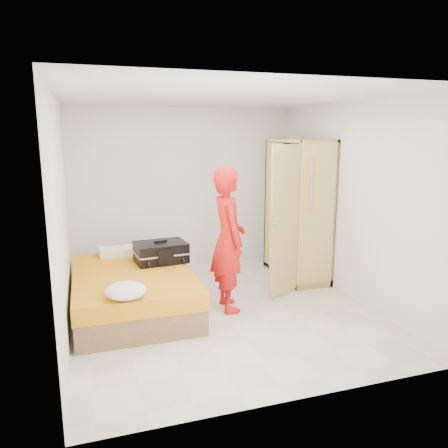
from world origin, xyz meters
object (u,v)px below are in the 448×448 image
object	(u,v)px
suitcase	(161,252)
round_cushion	(126,291)
person	(228,240)
bed	(133,291)
wardrobe	(297,214)

from	to	relation	value
suitcase	round_cushion	world-z (taller)	suitcase
person	suitcase	xyz separation A→B (m)	(-0.74, 0.64, -0.26)
bed	person	distance (m)	1.35
person	round_cushion	distance (m)	1.46
wardrobe	round_cushion	bearing A→B (deg)	-152.94
bed	wardrobe	world-z (taller)	wardrobe
bed	person	size ratio (longest dim) A/B	1.13
suitcase	round_cushion	bearing A→B (deg)	-121.07
bed	round_cushion	size ratio (longest dim) A/B	4.75
wardrobe	suitcase	bearing A→B (deg)	-175.43
bed	wardrobe	distance (m)	2.66
bed	round_cushion	bearing A→B (deg)	-100.38
bed	suitcase	bearing A→B (deg)	38.65
round_cushion	suitcase	bearing A→B (deg)	64.27
person	round_cushion	world-z (taller)	person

